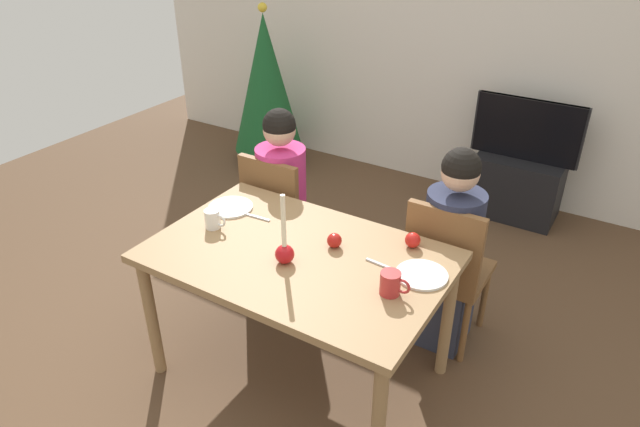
{
  "coord_description": "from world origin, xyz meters",
  "views": [
    {
      "loc": [
        1.26,
        -1.84,
        2.24
      ],
      "look_at": [
        0.0,
        0.2,
        0.87
      ],
      "focal_mm": 31.87,
      "sensor_mm": 36.0,
      "label": 1
    }
  ],
  "objects_px": {
    "person_right_child": "(449,254)",
    "plate_left": "(231,207)",
    "candle_centerpiece": "(284,249)",
    "christmas_tree": "(266,84)",
    "chair_right": "(446,266)",
    "apple_near_candle": "(334,240)",
    "mug_right": "(391,283)",
    "dining_table": "(298,268)",
    "tv_stand": "(516,187)",
    "plate_right": "(422,275)",
    "chair_left": "(279,213)",
    "person_left_child": "(282,203)",
    "tv": "(527,130)",
    "mug_left": "(213,219)",
    "apple_by_left_plate": "(413,240)"
  },
  "relations": [
    {
      "from": "person_right_child",
      "to": "plate_left",
      "type": "xyz_separation_m",
      "value": [
        -1.08,
        -0.46,
        0.19
      ]
    },
    {
      "from": "candle_centerpiece",
      "to": "apple_near_candle",
      "type": "distance_m",
      "value": 0.27
    },
    {
      "from": "chair_left",
      "to": "mug_right",
      "type": "height_order",
      "value": "chair_left"
    },
    {
      "from": "dining_table",
      "to": "person_right_child",
      "type": "height_order",
      "value": "person_right_child"
    },
    {
      "from": "plate_right",
      "to": "tv",
      "type": "bearing_deg",
      "value": 91.87
    },
    {
      "from": "person_right_child",
      "to": "plate_left",
      "type": "height_order",
      "value": "person_right_child"
    },
    {
      "from": "person_right_child",
      "to": "plate_right",
      "type": "bearing_deg",
      "value": -86.0
    },
    {
      "from": "tv",
      "to": "mug_left",
      "type": "relative_size",
      "value": 6.4
    },
    {
      "from": "person_right_child",
      "to": "plate_right",
      "type": "xyz_separation_m",
      "value": [
        0.04,
        -0.5,
        0.19
      ]
    },
    {
      "from": "christmas_tree",
      "to": "chair_right",
      "type": "bearing_deg",
      "value": -33.42
    },
    {
      "from": "chair_left",
      "to": "chair_right",
      "type": "xyz_separation_m",
      "value": [
        1.08,
        0.0,
        0.0
      ]
    },
    {
      "from": "chair_left",
      "to": "mug_right",
      "type": "bearing_deg",
      "value": -32.0
    },
    {
      "from": "tv_stand",
      "to": "plate_left",
      "type": "distance_m",
      "value": 2.42
    },
    {
      "from": "tv",
      "to": "candle_centerpiece",
      "type": "distance_m",
      "value": 2.45
    },
    {
      "from": "chair_right",
      "to": "apple_near_candle",
      "type": "xyz_separation_m",
      "value": [
        -0.42,
        -0.47,
        0.27
      ]
    },
    {
      "from": "tv",
      "to": "mug_left",
      "type": "xyz_separation_m",
      "value": [
        -0.99,
        -2.33,
        0.09
      ]
    },
    {
      "from": "tv_stand",
      "to": "candle_centerpiece",
      "type": "distance_m",
      "value": 2.51
    },
    {
      "from": "tv_stand",
      "to": "plate_right",
      "type": "relative_size",
      "value": 2.73
    },
    {
      "from": "dining_table",
      "to": "person_left_child",
      "type": "height_order",
      "value": "person_left_child"
    },
    {
      "from": "plate_left",
      "to": "plate_right",
      "type": "bearing_deg",
      "value": -1.83
    },
    {
      "from": "mug_left",
      "to": "chair_left",
      "type": "bearing_deg",
      "value": 94.66
    },
    {
      "from": "tv_stand",
      "to": "mug_left",
      "type": "relative_size",
      "value": 5.18
    },
    {
      "from": "person_right_child",
      "to": "mug_right",
      "type": "xyz_separation_m",
      "value": [
        -0.03,
        -0.69,
        0.23
      ]
    },
    {
      "from": "apple_by_left_plate",
      "to": "person_right_child",
      "type": "bearing_deg",
      "value": 72.18
    },
    {
      "from": "plate_left",
      "to": "mug_right",
      "type": "xyz_separation_m",
      "value": [
        1.05,
        -0.22,
        0.05
      ]
    },
    {
      "from": "dining_table",
      "to": "plate_left",
      "type": "xyz_separation_m",
      "value": [
        -0.55,
        0.18,
        0.09
      ]
    },
    {
      "from": "mug_right",
      "to": "apple_near_candle",
      "type": "distance_m",
      "value": 0.43
    },
    {
      "from": "tv",
      "to": "candle_centerpiece",
      "type": "height_order",
      "value": "candle_centerpiece"
    },
    {
      "from": "chair_left",
      "to": "candle_centerpiece",
      "type": "bearing_deg",
      "value": -52.57
    },
    {
      "from": "chair_right",
      "to": "plate_left",
      "type": "bearing_deg",
      "value": -158.25
    },
    {
      "from": "tv_stand",
      "to": "mug_left",
      "type": "xyz_separation_m",
      "value": [
        -0.99,
        -2.33,
        0.56
      ]
    },
    {
      "from": "chair_right",
      "to": "tv_stand",
      "type": "height_order",
      "value": "chair_right"
    },
    {
      "from": "mug_right",
      "to": "chair_left",
      "type": "bearing_deg",
      "value": 148.0
    },
    {
      "from": "christmas_tree",
      "to": "dining_table",
      "type": "bearing_deg",
      "value": -50.47
    },
    {
      "from": "chair_left",
      "to": "mug_left",
      "type": "distance_m",
      "value": 0.7
    },
    {
      "from": "dining_table",
      "to": "tv_stand",
      "type": "height_order",
      "value": "dining_table"
    },
    {
      "from": "candle_centerpiece",
      "to": "christmas_tree",
      "type": "bearing_deg",
      "value": 128.17
    },
    {
      "from": "dining_table",
      "to": "person_right_child",
      "type": "xyz_separation_m",
      "value": [
        0.53,
        0.64,
        -0.1
      ]
    },
    {
      "from": "tv",
      "to": "mug_left",
      "type": "height_order",
      "value": "tv"
    },
    {
      "from": "tv",
      "to": "chair_right",
      "type": "bearing_deg",
      "value": -88.8
    },
    {
      "from": "person_right_child",
      "to": "chair_right",
      "type": "bearing_deg",
      "value": -90.0
    },
    {
      "from": "chair_left",
      "to": "mug_right",
      "type": "relative_size",
      "value": 6.62
    },
    {
      "from": "tv_stand",
      "to": "mug_left",
      "type": "height_order",
      "value": "mug_left"
    },
    {
      "from": "chair_left",
      "to": "christmas_tree",
      "type": "xyz_separation_m",
      "value": [
        -1.19,
        1.5,
        0.24
      ]
    },
    {
      "from": "person_left_child",
      "to": "mug_right",
      "type": "xyz_separation_m",
      "value": [
        1.05,
        -0.69,
        0.23
      ]
    },
    {
      "from": "chair_right",
      "to": "person_left_child",
      "type": "xyz_separation_m",
      "value": [
        -1.08,
        0.03,
        0.06
      ]
    },
    {
      "from": "chair_left",
      "to": "plate_left",
      "type": "height_order",
      "value": "chair_left"
    },
    {
      "from": "chair_left",
      "to": "christmas_tree",
      "type": "relative_size",
      "value": 0.63
    },
    {
      "from": "person_left_child",
      "to": "tv",
      "type": "xyz_separation_m",
      "value": [
        1.04,
        1.66,
        0.14
      ]
    },
    {
      "from": "person_right_child",
      "to": "plate_left",
      "type": "bearing_deg",
      "value": -156.79
    }
  ]
}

